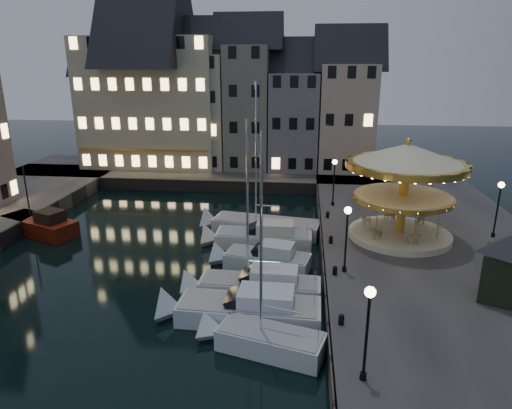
# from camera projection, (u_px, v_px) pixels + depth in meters

# --- Properties ---
(ground) EXTENTS (160.00, 160.00, 0.00)m
(ground) POSITION_uv_depth(u_px,v_px,m) (226.00, 292.00, 28.15)
(ground) COLOR black
(ground) RESTS_ON ground
(quay_east) EXTENTS (16.00, 56.00, 1.30)m
(quay_east) POSITION_uv_depth(u_px,v_px,m) (436.00, 253.00, 32.22)
(quay_east) COLOR #474442
(quay_east) RESTS_ON ground
(quay_north) EXTENTS (44.00, 12.00, 1.30)m
(quay_north) POSITION_uv_depth(u_px,v_px,m) (200.00, 173.00, 55.32)
(quay_north) COLOR #474442
(quay_north) RESTS_ON ground
(quaywall_e) EXTENTS (0.15, 44.00, 1.30)m
(quaywall_e) POSITION_uv_depth(u_px,v_px,m) (322.00, 248.00, 33.03)
(quaywall_e) COLOR #47423A
(quaywall_e) RESTS_ON ground
(quaywall_n) EXTENTS (48.00, 0.15, 1.30)m
(quaywall_n) POSITION_uv_depth(u_px,v_px,m) (206.00, 186.00, 49.43)
(quaywall_n) COLOR #47423A
(quaywall_n) RESTS_ON ground
(streetlamp_a) EXTENTS (0.44, 0.44, 4.17)m
(streetlamp_a) POSITION_uv_depth(u_px,v_px,m) (368.00, 321.00, 17.67)
(streetlamp_a) COLOR black
(streetlamp_a) RESTS_ON quay_east
(streetlamp_b) EXTENTS (0.44, 0.44, 4.17)m
(streetlamp_b) POSITION_uv_depth(u_px,v_px,m) (347.00, 230.00, 27.16)
(streetlamp_b) COLOR black
(streetlamp_b) RESTS_ON quay_east
(streetlamp_c) EXTENTS (0.44, 0.44, 4.17)m
(streetlamp_c) POSITION_uv_depth(u_px,v_px,m) (334.00, 176.00, 39.96)
(streetlamp_c) COLOR black
(streetlamp_c) RESTS_ON quay_east
(streetlamp_d) EXTENTS (0.44, 0.44, 4.17)m
(streetlamp_d) POSITION_uv_depth(u_px,v_px,m) (499.00, 202.00, 32.64)
(streetlamp_d) COLOR black
(streetlamp_d) RESTS_ON quay_east
(bollard_a) EXTENTS (0.30, 0.30, 0.57)m
(bollard_a) POSITION_uv_depth(u_px,v_px,m) (341.00, 319.00, 22.26)
(bollard_a) COLOR black
(bollard_a) RESTS_ON quay_east
(bollard_b) EXTENTS (0.30, 0.30, 0.57)m
(bollard_b) POSITION_uv_depth(u_px,v_px,m) (335.00, 270.00, 27.47)
(bollard_b) COLOR black
(bollard_b) RESTS_ON quay_east
(bollard_c) EXTENTS (0.30, 0.30, 0.57)m
(bollard_c) POSITION_uv_depth(u_px,v_px,m) (331.00, 239.00, 32.21)
(bollard_c) COLOR black
(bollard_c) RESTS_ON quay_east
(bollard_d) EXTENTS (0.30, 0.30, 0.57)m
(bollard_d) POSITION_uv_depth(u_px,v_px,m) (328.00, 214.00, 37.43)
(bollard_d) COLOR black
(bollard_d) RESTS_ON quay_east
(townhouse_na) EXTENTS (5.50, 8.00, 12.80)m
(townhouse_na) POSITION_uv_depth(u_px,v_px,m) (110.00, 111.00, 56.25)
(townhouse_na) COLOR gray
(townhouse_na) RESTS_ON quay_north
(townhouse_nb) EXTENTS (6.16, 8.00, 13.80)m
(townhouse_nb) POSITION_uv_depth(u_px,v_px,m) (153.00, 107.00, 55.54)
(townhouse_nb) COLOR tan
(townhouse_nb) RESTS_ON quay_north
(townhouse_nc) EXTENTS (6.82, 8.00, 14.80)m
(townhouse_nc) POSITION_uv_depth(u_px,v_px,m) (201.00, 103.00, 54.77)
(townhouse_nc) COLOR #AFAA8C
(townhouse_nc) RESTS_ON quay_north
(townhouse_nd) EXTENTS (5.50, 8.00, 15.80)m
(townhouse_nd) POSITION_uv_depth(u_px,v_px,m) (249.00, 99.00, 54.04)
(townhouse_nd) COLOR slate
(townhouse_nd) RESTS_ON quay_north
(townhouse_ne) EXTENTS (6.16, 8.00, 12.80)m
(townhouse_ne) POSITION_uv_depth(u_px,v_px,m) (294.00, 113.00, 53.93)
(townhouse_ne) COLOR slate
(townhouse_ne) RESTS_ON quay_north
(townhouse_nf) EXTENTS (6.82, 8.00, 13.80)m
(townhouse_nf) POSITION_uv_depth(u_px,v_px,m) (346.00, 109.00, 53.16)
(townhouse_nf) COLOR tan
(townhouse_nf) RESTS_ON quay_north
(hotel_corner) EXTENTS (17.60, 9.00, 16.80)m
(hotel_corner) POSITION_uv_depth(u_px,v_px,m) (152.00, 94.00, 55.09)
(hotel_corner) COLOR #BFBB92
(hotel_corner) RESTS_ON quay_north
(motorboat_a) EXTENTS (6.30, 3.49, 10.38)m
(motorboat_a) POSITION_uv_depth(u_px,v_px,m) (260.00, 340.00, 22.43)
(motorboat_a) COLOR silver
(motorboat_a) RESTS_ON ground
(motorboat_b) EXTENTS (8.83, 2.80, 2.15)m
(motorboat_b) POSITION_uv_depth(u_px,v_px,m) (242.00, 310.00, 24.88)
(motorboat_b) COLOR silver
(motorboat_b) RESTS_ON ground
(motorboat_c) EXTENTS (8.31, 2.34, 11.04)m
(motorboat_c) POSITION_uv_depth(u_px,v_px,m) (253.00, 286.00, 27.44)
(motorboat_c) COLOR silver
(motorboat_c) RESTS_ON ground
(motorboat_d) EXTENTS (6.85, 3.38, 2.15)m
(motorboat_d) POSITION_uv_depth(u_px,v_px,m) (261.00, 260.00, 31.20)
(motorboat_d) COLOR silver
(motorboat_d) RESTS_ON ground
(motorboat_e) EXTENTS (8.33, 2.43, 2.15)m
(motorboat_e) POSITION_uv_depth(u_px,v_px,m) (258.00, 238.00, 35.05)
(motorboat_e) COLOR beige
(motorboat_e) RESTS_ON ground
(motorboat_f) EXTENTS (9.91, 4.12, 13.11)m
(motorboat_f) POSITION_uv_depth(u_px,v_px,m) (259.00, 226.00, 37.91)
(motorboat_f) COLOR silver
(motorboat_f) RESTS_ON ground
(red_fishing_boat) EXTENTS (7.22, 4.82, 5.75)m
(red_fishing_boat) POSITION_uv_depth(u_px,v_px,m) (41.00, 226.00, 37.47)
(red_fishing_boat) COLOR #5B1808
(red_fishing_boat) RESTS_ON ground
(carousel) EXTENTS (8.37, 8.37, 7.32)m
(carousel) POSITION_uv_depth(u_px,v_px,m) (406.00, 173.00, 31.91)
(carousel) COLOR beige
(carousel) RESTS_ON quay_east
(ticket_kiosk) EXTENTS (3.62, 3.62, 4.25)m
(ticket_kiosk) POSITION_uv_depth(u_px,v_px,m) (509.00, 256.00, 23.95)
(ticket_kiosk) COLOR black
(ticket_kiosk) RESTS_ON quay_east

